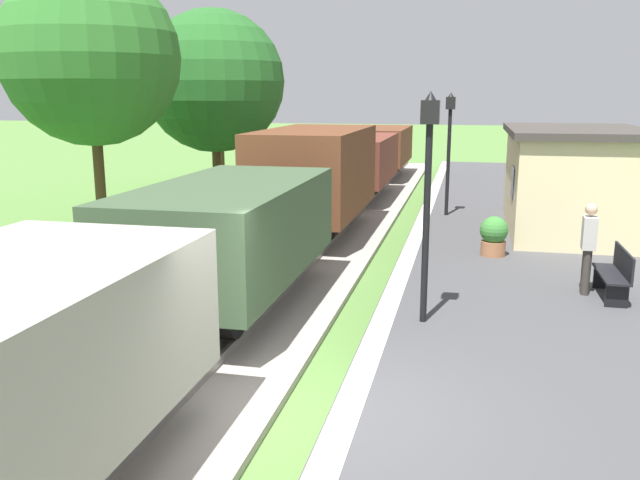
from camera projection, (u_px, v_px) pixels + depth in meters
ground_plane at (314, 425)px, 7.96m from camera, size 160.00×160.00×0.00m
platform_slab at (598, 446)px, 7.25m from camera, size 6.00×60.00×0.25m
platform_edge_stripe at (347, 409)px, 7.82m from camera, size 0.36×60.00×0.01m
track_ballast at (132, 401)px, 8.47m from camera, size 3.80×60.00×0.12m
rail_near at (184, 397)px, 8.28m from camera, size 0.07×60.00×0.14m
rail_far at (81, 386)px, 8.59m from camera, size 0.07×60.00×0.14m
freight_train at (315, 185)px, 18.00m from camera, size 2.50×32.60×2.72m
station_hut at (573, 180)px, 17.70m from camera, size 3.50×5.80×2.78m
bench_near_hut at (616, 273)px, 12.02m from camera, size 0.42×1.50×0.91m
person_waiting at (588, 245)px, 12.18m from camera, size 0.26×0.39×1.71m
potted_planter at (494, 235)px, 15.18m from camera, size 0.64×0.64×0.92m
lamp_post_near at (428, 166)px, 10.32m from camera, size 0.28×0.28×3.70m
lamp_post_far at (450, 131)px, 19.83m from camera, size 0.28×0.28×3.70m
tree_trackside_far at (91, 57)px, 16.98m from camera, size 4.58×4.58×7.13m
tree_field_left at (214, 82)px, 21.79m from camera, size 4.66×4.66×6.63m
tree_field_distant at (219, 82)px, 27.46m from camera, size 3.83×3.83×6.29m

